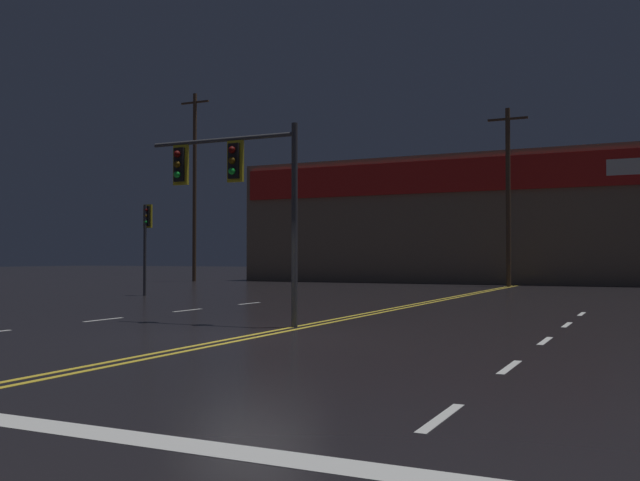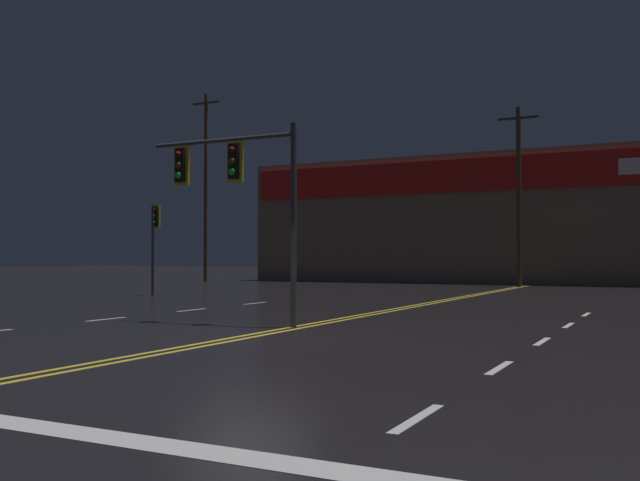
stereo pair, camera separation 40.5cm
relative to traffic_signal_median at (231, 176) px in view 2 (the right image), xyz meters
The scene contains 6 objects.
ground_plane 4.51m from the traffic_signal_median, 49.49° to the right, with size 200.00×200.00×0.00m, color black.
road_markings 5.83m from the traffic_signal_median, 51.08° to the right, with size 16.13×60.00×0.01m.
traffic_signal_median is the anchor object (origin of this frame).
traffic_signal_corner_northwest 14.01m from the traffic_signal_median, 137.12° to the left, with size 0.42×0.36×3.84m.
building_backdrop 33.19m from the traffic_signal_median, 86.86° to the left, with size 36.95×10.23×7.99m.
utility_pole_row 25.70m from the traffic_signal_median, 87.88° to the left, with size 46.63×0.26×12.80m.
Camera 2 is at (7.73, -12.11, 1.58)m, focal length 40.00 mm.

